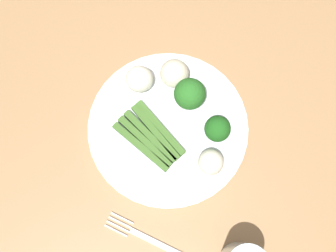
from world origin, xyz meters
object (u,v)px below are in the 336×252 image
Objects in this scene: broccoli_back at (190,94)px; plate at (168,128)px; broccoli_back_right at (217,129)px; cauliflower_mid at (139,79)px; cauliflower_near_center at (211,162)px; asparagus_bundle at (150,137)px; fork at (148,239)px; cauliflower_left at (174,74)px; dining_table at (164,120)px.

plate is at bearing 155.02° from broccoli_back.
broccoli_back_right reaches higher than cauliflower_mid.
cauliflower_near_center is (-0.05, -0.09, 0.03)m from plate.
plate is at bearing 59.83° from cauliflower_near_center.
cauliflower_near_center is at bearing -158.97° from asparagus_bundle.
fork is at bearing -163.16° from cauliflower_mid.
cauliflower_left is at bearing 34.09° from cauliflower_near_center.
plate is 4.22× the size of broccoli_back.
plate is 0.10m from broccoli_back_right.
fork is (-0.20, -0.01, -0.01)m from plate.
cauliflower_mid is (0.06, 0.16, -0.01)m from broccoli_back_right.
asparagus_bundle is 0.13m from cauliflower_left.
asparagus_bundle is 0.11m from cauliflower_mid.
cauliflower_mid is 0.94× the size of cauliflower_left.
fork reaches higher than dining_table.
dining_table is at bearing -118.15° from cauliflower_mid.
broccoli_back is 1.54× the size of cauliflower_near_center.
cauliflower_mid is (0.10, 0.04, 0.02)m from asparagus_bundle.
dining_table is at bearing -70.58° from fork.
plate is (-0.04, -0.02, 0.10)m from dining_table.
asparagus_bundle is at bearing 172.34° from cauliflower_left.
broccoli_back is (0.09, -0.05, 0.03)m from asparagus_bundle.
cauliflower_near_center is at bearing -127.31° from cauliflower_mid.
plate reaches higher than dining_table.
broccoli_back_right is at bearing -129.02° from broccoli_back.
plate is 0.11m from cauliflower_mid.
dining_table is 0.18m from broccoli_back_right.
dining_table is 0.11m from plate.
broccoli_back is 0.27m from fork.
cauliflower_left is 0.30m from fork.
asparagus_bundle is at bearing -65.48° from fork.
cauliflower_mid is (0.12, 0.16, 0.00)m from cauliflower_near_center.
plate is 5.87× the size of cauliflower_mid.
cauliflower_near_center is (-0.09, -0.11, 0.14)m from dining_table.
broccoli_back_right reaches higher than asparagus_bundle.
cauliflower_left reaches higher than asparagus_bundle.
asparagus_bundle is 0.12m from broccoli_back_right.
cauliflower_near_center is at bearing -178.87° from broccoli_back_right.
cauliflower_left reaches higher than fork.
cauliflower_mid reaches higher than fork.
broccoli_back_right reaches higher than cauliflower_near_center.
cauliflower_mid reaches higher than dining_table.
dining_table is at bearing 24.89° from plate.
asparagus_bundle reaches higher than dining_table.
dining_table is at bearing 169.57° from cauliflower_left.
broccoli_back_right reaches higher than cauliflower_left.
plate is at bearing -101.10° from asparagus_bundle.
broccoli_back is 0.43× the size of fork.
asparagus_bundle is at bearing -155.79° from cauliflower_mid.
dining_table is at bearing 49.03° from cauliflower_near_center.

